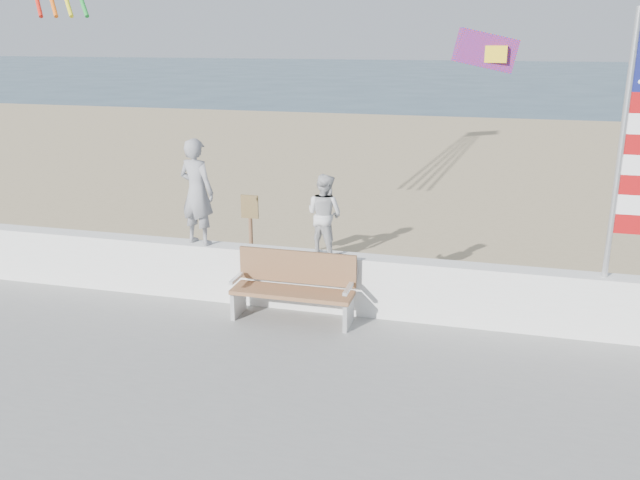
{
  "coord_description": "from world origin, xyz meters",
  "views": [
    {
      "loc": [
        2.64,
        -7.4,
        4.26
      ],
      "look_at": [
        0.2,
        1.8,
        1.35
      ],
      "focal_mm": 38.0,
      "sensor_mm": 36.0,
      "label": 1
    }
  ],
  "objects_px": {
    "child": "(324,214)",
    "flag": "(633,137)",
    "adult": "(197,192)",
    "bench": "(294,286)"
  },
  "relations": [
    {
      "from": "adult",
      "to": "flag",
      "type": "bearing_deg",
      "value": -164.41
    },
    {
      "from": "child",
      "to": "bench",
      "type": "distance_m",
      "value": 1.15
    },
    {
      "from": "adult",
      "to": "child",
      "type": "xyz_separation_m",
      "value": [
        2.04,
        0.0,
        -0.22
      ]
    },
    {
      "from": "child",
      "to": "flag",
      "type": "height_order",
      "value": "flag"
    },
    {
      "from": "bench",
      "to": "flag",
      "type": "height_order",
      "value": "flag"
    },
    {
      "from": "child",
      "to": "flag",
      "type": "bearing_deg",
      "value": -156.44
    },
    {
      "from": "child",
      "to": "flag",
      "type": "distance_m",
      "value": 4.28
    },
    {
      "from": "adult",
      "to": "child",
      "type": "bearing_deg",
      "value": -164.41
    },
    {
      "from": "child",
      "to": "bench",
      "type": "bearing_deg",
      "value": 76.3
    },
    {
      "from": "child",
      "to": "bench",
      "type": "height_order",
      "value": "child"
    }
  ]
}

